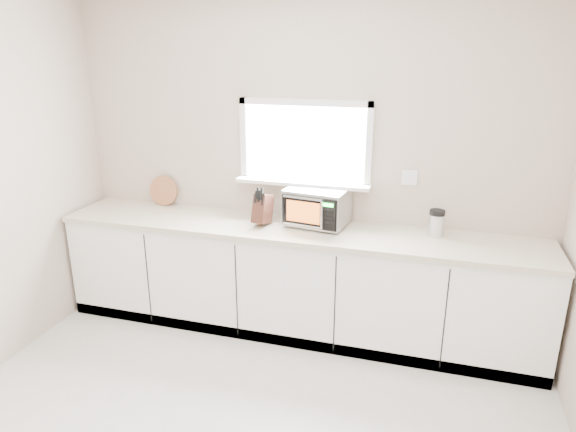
% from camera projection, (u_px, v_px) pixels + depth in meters
% --- Properties ---
extents(back_wall, '(4.00, 0.17, 2.70)m').
position_uv_depth(back_wall, '(305.00, 165.00, 4.24)').
color(back_wall, '#C1AC99').
rests_on(back_wall, ground).
extents(cabinets, '(3.92, 0.60, 0.88)m').
position_uv_depth(cabinets, '(295.00, 281.00, 4.26)').
color(cabinets, white).
rests_on(cabinets, ground).
extents(countertop, '(3.92, 0.64, 0.04)m').
position_uv_depth(countertop, '(295.00, 230.00, 4.11)').
color(countertop, beige).
rests_on(countertop, cabinets).
extents(microwave, '(0.52, 0.44, 0.30)m').
position_uv_depth(microwave, '(317.00, 206.00, 4.11)').
color(microwave, black).
rests_on(microwave, countertop).
extents(knife_block, '(0.14, 0.24, 0.32)m').
position_uv_depth(knife_block, '(263.00, 208.00, 4.13)').
color(knife_block, '#4D271B').
rests_on(knife_block, countertop).
extents(cutting_board, '(0.27, 0.07, 0.27)m').
position_uv_depth(cutting_board, '(164.00, 191.00, 4.64)').
color(cutting_board, '#AA6842').
rests_on(cutting_board, countertop).
extents(coffee_grinder, '(0.15, 0.15, 0.21)m').
position_uv_depth(coffee_grinder, '(436.00, 223.00, 3.89)').
color(coffee_grinder, silver).
rests_on(coffee_grinder, countertop).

